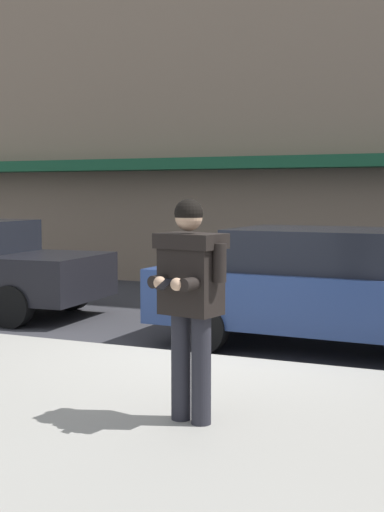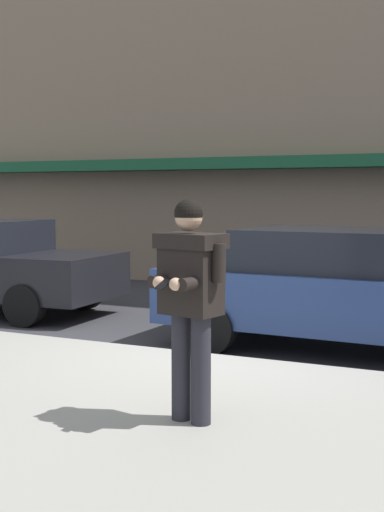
% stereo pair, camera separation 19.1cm
% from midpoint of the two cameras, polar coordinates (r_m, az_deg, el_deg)
% --- Properties ---
extents(ground_plane, '(80.00, 80.00, 0.00)m').
position_cam_midpoint_polar(ground_plane, '(8.48, 3.41, -8.50)').
color(ground_plane, '#333338').
extents(sidewalk, '(32.00, 5.30, 0.14)m').
position_cam_midpoint_polar(sidewalk, '(5.57, 1.97, -15.09)').
color(sidewalk, '#99968E').
rests_on(sidewalk, ground).
extents(curb_paint_line, '(28.00, 0.12, 0.01)m').
position_cam_midpoint_polar(curb_paint_line, '(8.22, 10.10, -8.99)').
color(curb_paint_line, silver).
rests_on(curb_paint_line, ground).
extents(parked_sedan_mid, '(4.57, 2.06, 1.54)m').
position_cam_midpoint_polar(parked_sedan_mid, '(9.12, 12.23, -2.60)').
color(parked_sedan_mid, navy).
rests_on(parked_sedan_mid, ground).
extents(man_texting_on_phone, '(0.64, 0.63, 1.81)m').
position_cam_midpoint_polar(man_texting_on_phone, '(5.68, 0.81, -2.41)').
color(man_texting_on_phone, '#23232B').
rests_on(man_texting_on_phone, sidewalk).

